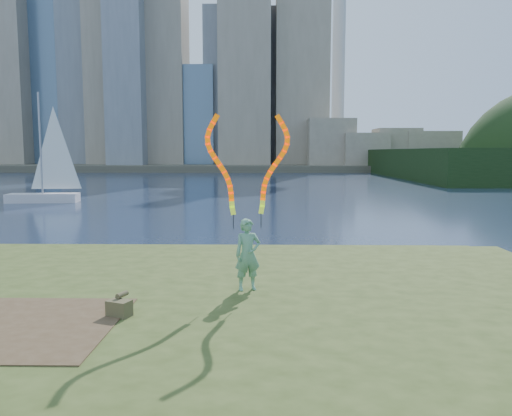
{
  "coord_description": "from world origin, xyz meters",
  "views": [
    {
      "loc": [
        1.83,
        -10.91,
        3.6
      ],
      "look_at": [
        1.62,
        1.0,
        2.26
      ],
      "focal_mm": 35.0,
      "sensor_mm": 36.0,
      "label": 1
    }
  ],
  "objects": [
    {
      "name": "dirt_patch",
      "position": [
        -2.2,
        -3.2,
        0.81
      ],
      "size": [
        3.2,
        3.0,
        0.02
      ],
      "primitive_type": "cube",
      "color": "#47331E",
      "rests_on": "grassy_knoll"
    },
    {
      "name": "sailboat",
      "position": [
        -13.83,
        24.41,
        1.35
      ],
      "size": [
        5.21,
        2.08,
        7.83
      ],
      "rotation": [
        0.0,
        0.0,
        0.11
      ],
      "color": "silver",
      "rests_on": "ground"
    },
    {
      "name": "canvas_bag",
      "position": [
        -0.66,
        -2.66,
        0.95
      ],
      "size": [
        0.46,
        0.52,
        0.37
      ],
      "rotation": [
        0.0,
        0.0,
        -0.37
      ],
      "color": "brown",
      "rests_on": "grassy_knoll"
    },
    {
      "name": "far_shore",
      "position": [
        0.0,
        95.0,
        0.6
      ],
      "size": [
        320.0,
        40.0,
        1.2
      ],
      "primitive_type": "cube",
      "color": "#4C4738",
      "rests_on": "ground"
    },
    {
      "name": "ground",
      "position": [
        0.0,
        0.0,
        0.0
      ],
      "size": [
        320.0,
        320.0,
        0.0
      ],
      "primitive_type": "plane",
      "color": "#18253E",
      "rests_on": "ground"
    },
    {
      "name": "woman_with_ribbons",
      "position": [
        1.48,
        -0.95,
        2.25
      ],
      "size": [
        1.89,
        0.66,
        3.87
      ],
      "rotation": [
        0.0,
        0.0,
        0.31
      ],
      "color": "#157237",
      "rests_on": "grassy_knoll"
    },
    {
      "name": "grassy_knoll",
      "position": [
        0.0,
        -2.3,
        0.34
      ],
      "size": [
        20.0,
        18.0,
        0.8
      ],
      "color": "#364518",
      "rests_on": "ground"
    }
  ]
}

